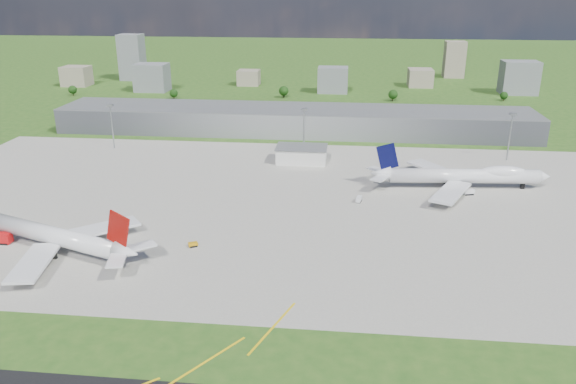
# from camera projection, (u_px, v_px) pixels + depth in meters

# --- Properties ---
(ground) EXTENTS (1400.00, 1400.00, 0.00)m
(ground) POSITION_uv_depth(u_px,v_px,m) (292.00, 138.00, 347.52)
(ground) COLOR #29531A
(ground) RESTS_ON ground
(apron) EXTENTS (360.00, 190.00, 0.08)m
(apron) POSITION_uv_depth(u_px,v_px,m) (290.00, 202.00, 243.90)
(apron) COLOR gray
(apron) RESTS_ON ground
(terminal) EXTENTS (300.00, 42.00, 15.00)m
(terminal) POSITION_uv_depth(u_px,v_px,m) (294.00, 120.00, 358.92)
(terminal) COLOR gray
(terminal) RESTS_ON ground
(ops_building) EXTENTS (26.00, 16.00, 8.00)m
(ops_building) POSITION_uv_depth(u_px,v_px,m) (302.00, 155.00, 298.50)
(ops_building) COLOR silver
(ops_building) RESTS_ON ground
(mast_west) EXTENTS (3.50, 2.00, 25.90)m
(mast_west) POSITION_uv_depth(u_px,v_px,m) (111.00, 118.00, 318.64)
(mast_west) COLOR gray
(mast_west) RESTS_ON ground
(mast_center) EXTENTS (3.50, 2.00, 25.90)m
(mast_center) POSITION_uv_depth(u_px,v_px,m) (304.00, 123.00, 307.75)
(mast_center) COLOR gray
(mast_center) RESTS_ON ground
(mast_east) EXTENTS (3.50, 2.00, 25.90)m
(mast_east) POSITION_uv_depth(u_px,v_px,m) (511.00, 128.00, 296.86)
(mast_east) COLOR gray
(mast_east) RESTS_ON ground
(airliner_red_twin) EXTENTS (73.00, 55.39, 20.74)m
(airliner_red_twin) POSITION_uv_depth(u_px,v_px,m) (56.00, 237.00, 197.37)
(airliner_red_twin) COLOR white
(airliner_red_twin) RESTS_ON ground
(airliner_blue_quad) EXTENTS (82.67, 64.65, 21.58)m
(airliner_blue_quad) POSITION_uv_depth(u_px,v_px,m) (464.00, 176.00, 259.05)
(airliner_blue_quad) COLOR white
(airliner_blue_quad) RESTS_ON ground
(tug_yellow) EXTENTS (3.76, 3.22, 1.65)m
(tug_yellow) POSITION_uv_depth(u_px,v_px,m) (193.00, 245.00, 202.21)
(tug_yellow) COLOR orange
(tug_yellow) RESTS_ON ground
(van_white_near) EXTENTS (2.89, 4.80, 2.32)m
(van_white_near) POSITION_uv_depth(u_px,v_px,m) (359.00, 200.00, 244.02)
(van_white_near) COLOR white
(van_white_near) RESTS_ON ground
(van_white_far) EXTENTS (5.19, 3.42, 2.47)m
(van_white_far) POSITION_uv_depth(u_px,v_px,m) (469.00, 192.00, 252.42)
(van_white_far) COLOR silver
(van_white_far) RESTS_ON ground
(bldg_far_w) EXTENTS (24.00, 20.00, 18.00)m
(bldg_far_w) POSITION_uv_depth(u_px,v_px,m) (76.00, 76.00, 524.78)
(bldg_far_w) COLOR gray
(bldg_far_w) RESTS_ON ground
(bldg_w) EXTENTS (28.00, 22.00, 24.00)m
(bldg_w) POSITION_uv_depth(u_px,v_px,m) (152.00, 77.00, 497.16)
(bldg_w) COLOR slate
(bldg_w) RESTS_ON ground
(bldg_cw) EXTENTS (20.00, 18.00, 14.00)m
(bldg_cw) POSITION_uv_depth(u_px,v_px,m) (249.00, 78.00, 528.29)
(bldg_cw) COLOR gray
(bldg_cw) RESTS_ON ground
(bldg_c) EXTENTS (26.00, 20.00, 22.00)m
(bldg_c) POSITION_uv_depth(u_px,v_px,m) (333.00, 80.00, 491.00)
(bldg_c) COLOR slate
(bldg_c) RESTS_ON ground
(bldg_ce) EXTENTS (22.00, 24.00, 16.00)m
(bldg_ce) POSITION_uv_depth(u_px,v_px,m) (420.00, 78.00, 521.44)
(bldg_ce) COLOR gray
(bldg_ce) RESTS_ON ground
(bldg_e) EXTENTS (30.00, 22.00, 28.00)m
(bldg_e) POSITION_uv_depth(u_px,v_px,m) (519.00, 78.00, 483.45)
(bldg_e) COLOR slate
(bldg_e) RESTS_ON ground
(bldg_tall_w) EXTENTS (22.00, 20.00, 44.00)m
(bldg_tall_w) POSITION_uv_depth(u_px,v_px,m) (132.00, 57.00, 553.64)
(bldg_tall_w) COLOR slate
(bldg_tall_w) RESTS_ON ground
(bldg_tall_e) EXTENTS (20.00, 18.00, 36.00)m
(bldg_tall_e) POSITION_uv_depth(u_px,v_px,m) (454.00, 59.00, 569.99)
(bldg_tall_e) COLOR gray
(bldg_tall_e) RESTS_ON ground
(tree_far_w) EXTENTS (7.20, 7.20, 8.80)m
(tree_far_w) POSITION_uv_depth(u_px,v_px,m) (73.00, 90.00, 477.48)
(tree_far_w) COLOR #382314
(tree_far_w) RESTS_ON ground
(tree_w) EXTENTS (6.75, 6.75, 8.25)m
(tree_w) POSITION_uv_depth(u_px,v_px,m) (174.00, 93.00, 464.02)
(tree_w) COLOR #382314
(tree_w) RESTS_ON ground
(tree_c) EXTENTS (8.10, 8.10, 9.90)m
(tree_c) POSITION_uv_depth(u_px,v_px,m) (284.00, 91.00, 468.76)
(tree_c) COLOR #382314
(tree_c) RESTS_ON ground
(tree_e) EXTENTS (7.65, 7.65, 9.35)m
(tree_e) POSITION_uv_depth(u_px,v_px,m) (393.00, 94.00, 455.30)
(tree_e) COLOR #382314
(tree_e) RESTS_ON ground
(tree_far_e) EXTENTS (6.30, 6.30, 7.70)m
(tree_far_e) POSITION_uv_depth(u_px,v_px,m) (504.00, 96.00, 456.06)
(tree_far_e) COLOR #382314
(tree_far_e) RESTS_ON ground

